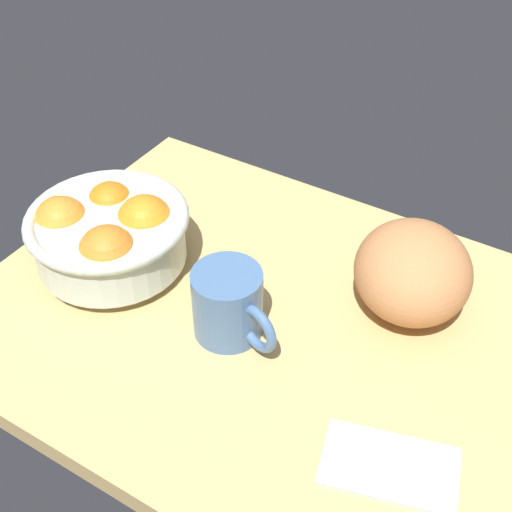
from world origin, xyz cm
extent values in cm
cube|color=tan|center=(0.00, 0.00, -1.50)|extent=(82.29, 56.96, 3.00)
cylinder|color=silver|center=(27.22, 2.46, 0.77)|extent=(9.53, 9.53, 1.54)
cylinder|color=silver|center=(27.22, 2.46, 4.83)|extent=(20.00, 20.00, 6.58)
torus|color=silver|center=(27.22, 2.46, 8.12)|extent=(21.60, 21.60, 1.60)
sphere|color=orange|center=(30.53, -1.89, 6.31)|extent=(6.60, 6.60, 6.60)
sphere|color=orange|center=(23.89, 6.48, 6.49)|extent=(7.60, 7.60, 7.60)
sphere|color=orange|center=(23.82, -1.02, 6.51)|extent=(7.70, 7.70, 7.70)
sphere|color=orange|center=(33.25, 4.81, 6.46)|extent=(7.45, 7.45, 7.45)
ellipsoid|color=#C5804C|center=(-10.01, -11.27, 5.77)|extent=(19.96, 20.68, 11.54)
cube|color=silver|center=(-17.63, 12.02, 0.41)|extent=(15.77, 11.60, 0.82)
cylinder|color=#496F9F|center=(7.27, 4.37, 4.58)|extent=(8.64, 8.64, 9.16)
torus|color=#496F9F|center=(2.04, 6.12, 4.58)|extent=(6.38, 3.14, 6.33)
camera|label=1|loc=(-26.79, 53.62, 63.88)|focal=48.96mm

